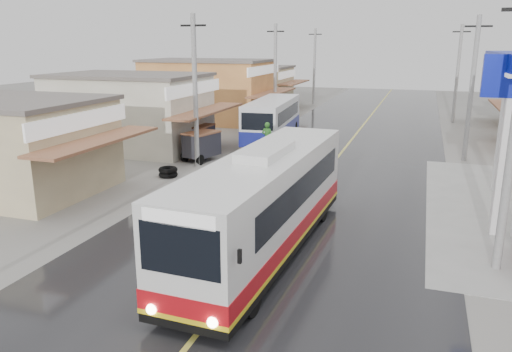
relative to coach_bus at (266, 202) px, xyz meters
The scene contains 12 objects.
ground 1.90m from the coach_bus, 94.66° to the left, with size 120.00×120.00×0.00m, color slate.
road 16.00m from the coach_bus, 90.27° to the left, with size 12.00×90.00×0.02m, color black.
centre_line 16.00m from the coach_bus, 90.27° to the left, with size 0.15×90.00×0.01m, color #D8CC4C.
shopfronts_left 23.05m from the coach_bus, 124.66° to the left, with size 11.00×44.00×5.20m, color tan, non-canonical shape.
utility_poles_left 18.41m from the coach_bus, 112.70° to the left, with size 1.60×50.00×8.00m, color gray, non-canonical shape.
utility_poles_right 17.43m from the coach_bus, 66.48° to the left, with size 1.60×36.00×8.00m, color gray, non-canonical shape.
coach_bus is the anchor object (origin of this frame).
second_bus 18.57m from the coach_bus, 106.16° to the left, with size 2.92×8.64×2.82m.
cyclist 13.13m from the coach_bus, 106.94° to the left, with size 0.86×2.10×2.22m.
tricycle_near 13.28m from the coach_bus, 123.57° to the left, with size 1.91×2.47×1.68m.
tricycle_far 15.87m from the coach_bus, 122.55° to the left, with size 1.48×2.19×1.64m.
tyre_stack 10.52m from the coach_bus, 135.73° to the left, with size 0.96×0.96×0.49m.
Camera 1 is at (4.55, -15.26, 6.56)m, focal length 35.00 mm.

